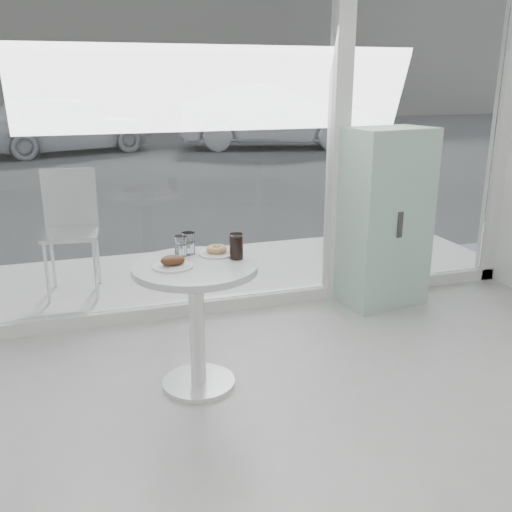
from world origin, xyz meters
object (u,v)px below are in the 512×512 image
object	(u,v)px
main_table	(196,300)
plate_fritter	(174,263)
mint_cabinet	(385,218)
water_tumbler_b	(188,244)
plate_donut	(217,251)
car_silver	(274,117)
patio_chair	(71,223)
water_tumbler_a	(181,247)
car_white	(62,123)
cola_glass	(236,247)

from	to	relation	value
main_table	plate_fritter	xyz separation A→B (m)	(-0.12, -0.01, 0.25)
main_table	mint_cabinet	xyz separation A→B (m)	(1.73, 0.88, 0.16)
water_tumbler_b	plate_donut	bearing A→B (deg)	-22.34
mint_cabinet	car_silver	xyz separation A→B (m)	(2.79, 10.50, 0.10)
patio_chair	water_tumbler_b	xyz separation A→B (m)	(0.68, -1.60, 0.20)
water_tumbler_a	main_table	bearing A→B (deg)	-76.99
car_silver	water_tumbler_a	world-z (taller)	car_silver
car_silver	plate_donut	distance (m)	12.05
patio_chair	water_tumbler_b	distance (m)	1.75
car_white	water_tumbler_b	size ratio (longest dim) A/B	32.36
patio_chair	water_tumbler_a	distance (m)	1.75
mint_cabinet	main_table	bearing A→B (deg)	-161.61
water_tumbler_b	cola_glass	world-z (taller)	cola_glass
car_white	plate_fritter	xyz separation A→B (m)	(0.64, -11.90, 0.07)
car_silver	plate_fritter	size ratio (longest dim) A/B	21.57
main_table	patio_chair	size ratio (longest dim) A/B	0.76
plate_fritter	water_tumbler_b	bearing A→B (deg)	59.76
plate_fritter	water_tumbler_b	world-z (taller)	water_tumbler_b
mint_cabinet	water_tumbler_a	xyz separation A→B (m)	(-1.77, -0.70, 0.11)
mint_cabinet	plate_fritter	xyz separation A→B (m)	(-1.85, -0.89, 0.09)
plate_fritter	cola_glass	bearing A→B (deg)	6.33
car_white	water_tumbler_a	world-z (taller)	car_white
main_table	car_silver	xyz separation A→B (m)	(4.52, 11.38, 0.26)
main_table	water_tumbler_a	size ratio (longest dim) A/B	6.37
water_tumbler_a	car_silver	bearing A→B (deg)	67.82
mint_cabinet	patio_chair	bearing A→B (deg)	150.24
car_white	mint_cabinet	bearing A→B (deg)	173.62
plate_donut	water_tumbler_a	distance (m)	0.21
cola_glass	water_tumbler_a	bearing A→B (deg)	152.28
main_table	patio_chair	world-z (taller)	patio_chair
car_silver	cola_glass	distance (m)	12.12
water_tumbler_a	cola_glass	bearing A→B (deg)	-27.72
water_tumbler_b	cola_glass	xyz separation A→B (m)	(0.25, -0.18, 0.01)
mint_cabinet	cola_glass	size ratio (longest dim) A/B	9.44
mint_cabinet	plate_fritter	distance (m)	2.06
main_table	plate_fritter	distance (m)	0.28
main_table	mint_cabinet	distance (m)	1.95
main_table	mint_cabinet	world-z (taller)	mint_cabinet
car_white	plate_fritter	distance (m)	11.92
main_table	car_white	size ratio (longest dim) A/B	0.18
main_table	car_white	bearing A→B (deg)	93.68
car_silver	plate_fritter	xyz separation A→B (m)	(-4.64, -11.39, -0.01)
water_tumbler_a	water_tumbler_b	bearing A→B (deg)	27.85
plate_donut	water_tumbler_b	xyz separation A→B (m)	(-0.16, 0.06, 0.04)
main_table	car_white	world-z (taller)	car_white
plate_fritter	water_tumbler_b	size ratio (longest dim) A/B	1.73
plate_donut	plate_fritter	bearing A→B (deg)	-150.88
mint_cabinet	plate_fritter	bearing A→B (deg)	-162.85
water_tumbler_a	cola_glass	xyz separation A→B (m)	(0.30, -0.16, 0.02)
patio_chair	water_tumbler_b	world-z (taller)	patio_chair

